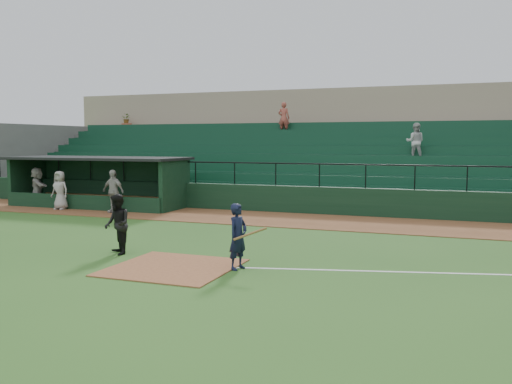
% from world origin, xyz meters
% --- Properties ---
extents(ground, '(90.00, 90.00, 0.00)m').
position_xyz_m(ground, '(0.00, 0.00, 0.00)').
color(ground, '#28521A').
rests_on(ground, ground).
extents(warning_track, '(40.00, 4.00, 0.03)m').
position_xyz_m(warning_track, '(0.00, 8.00, 0.01)').
color(warning_track, brown).
rests_on(warning_track, ground).
extents(home_plate_dirt, '(3.00, 3.00, 0.03)m').
position_xyz_m(home_plate_dirt, '(0.00, -1.00, 0.01)').
color(home_plate_dirt, brown).
rests_on(home_plate_dirt, ground).
extents(stadium_structure, '(38.00, 13.08, 6.40)m').
position_xyz_m(stadium_structure, '(-0.00, 16.46, 2.30)').
color(stadium_structure, black).
rests_on(stadium_structure, ground).
extents(dugout, '(8.90, 3.20, 2.42)m').
position_xyz_m(dugout, '(-9.75, 9.56, 1.33)').
color(dugout, black).
rests_on(dugout, ground).
extents(batter_at_plate, '(1.07, 0.71, 1.65)m').
position_xyz_m(batter_at_plate, '(1.60, -0.54, 0.83)').
color(batter_at_plate, black).
rests_on(batter_at_plate, ground).
extents(umpire, '(1.05, 1.04, 1.71)m').
position_xyz_m(umpire, '(-2.29, -0.06, 0.86)').
color(umpire, black).
rests_on(umpire, ground).
extents(dugout_player_a, '(1.16, 0.58, 1.90)m').
position_xyz_m(dugout_player_a, '(-7.63, 7.33, 0.98)').
color(dugout_player_a, '#ABA6A0').
rests_on(dugout_player_a, warning_track).
extents(dugout_player_b, '(0.88, 0.58, 1.79)m').
position_xyz_m(dugout_player_b, '(-10.58, 7.39, 0.92)').
color(dugout_player_b, '#A8A39D').
rests_on(dugout_player_b, warning_track).
extents(dugout_player_c, '(1.74, 1.46, 1.88)m').
position_xyz_m(dugout_player_c, '(-12.62, 8.19, 0.97)').
color(dugout_player_c, '#A09B96').
rests_on(dugout_player_c, warning_track).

